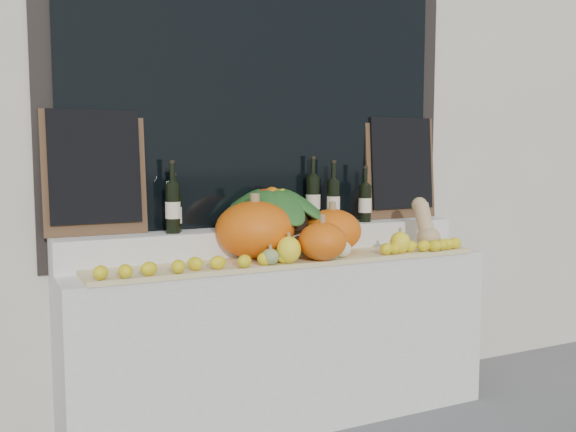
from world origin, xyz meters
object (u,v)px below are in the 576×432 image
(pumpkin_left, at_px, (255,229))
(pumpkin_right, at_px, (332,231))
(produce_bowl, at_px, (272,207))
(butternut_squash, at_px, (425,226))
(wine_bottle_tall, at_px, (313,199))

(pumpkin_left, height_order, pumpkin_right, pumpkin_left)
(pumpkin_left, xyz_separation_m, produce_bowl, (0.17, 0.16, 0.10))
(pumpkin_right, relative_size, butternut_squash, 1.11)
(pumpkin_right, height_order, butternut_squash, butternut_squash)
(butternut_squash, bearing_deg, pumpkin_left, 174.30)
(produce_bowl, bearing_deg, butternut_squash, -17.03)
(pumpkin_left, bearing_deg, produce_bowl, 42.85)
(butternut_squash, distance_m, produce_bowl, 0.89)
(pumpkin_right, relative_size, wine_bottle_tall, 0.82)
(pumpkin_left, height_order, butternut_squash, pumpkin_left)
(pumpkin_left, height_order, wine_bottle_tall, wine_bottle_tall)
(butternut_squash, xyz_separation_m, produce_bowl, (-0.85, 0.26, 0.12))
(butternut_squash, relative_size, produce_bowl, 0.43)
(wine_bottle_tall, bearing_deg, pumpkin_right, -89.96)
(pumpkin_left, distance_m, wine_bottle_tall, 0.50)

